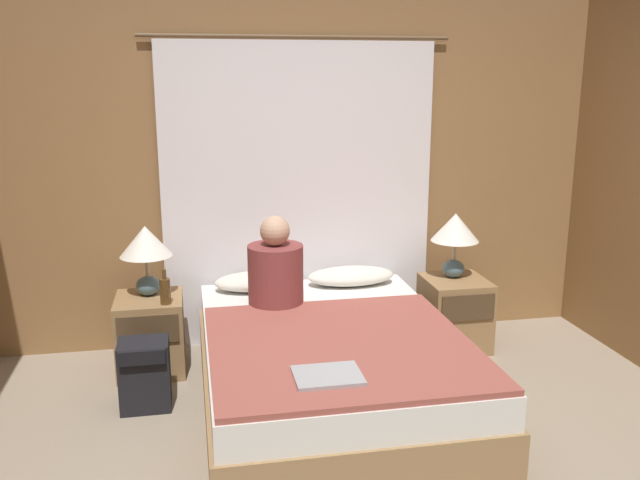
{
  "coord_description": "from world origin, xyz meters",
  "views": [
    {
      "loc": [
        -0.74,
        -2.68,
        1.86
      ],
      "look_at": [
        0.0,
        1.13,
        0.91
      ],
      "focal_mm": 38.0,
      "sensor_mm": 36.0,
      "label": 1
    }
  ],
  "objects_px": {
    "person_left_in_bed": "(276,271)",
    "pillow_right": "(351,276)",
    "beer_bottle_on_left_stand": "(165,291)",
    "laptop_on_bed": "(328,376)",
    "pillow_left": "(259,281)",
    "nightstand_left": "(151,334)",
    "lamp_left": "(146,247)",
    "nightstand_right": "(455,313)",
    "backpack_on_floor": "(145,371)",
    "bed": "(330,368)",
    "lamp_right": "(455,232)"
  },
  "relations": [
    {
      "from": "pillow_right",
      "to": "nightstand_right",
      "type": "bearing_deg",
      "value": -10.03
    },
    {
      "from": "lamp_left",
      "to": "pillow_left",
      "type": "height_order",
      "value": "lamp_left"
    },
    {
      "from": "lamp_right",
      "to": "pillow_left",
      "type": "height_order",
      "value": "lamp_right"
    },
    {
      "from": "pillow_left",
      "to": "laptop_on_bed",
      "type": "distance_m",
      "value": 1.48
    },
    {
      "from": "lamp_left",
      "to": "pillow_right",
      "type": "bearing_deg",
      "value": 2.72
    },
    {
      "from": "nightstand_right",
      "to": "lamp_right",
      "type": "relative_size",
      "value": 1.08
    },
    {
      "from": "nightstand_left",
      "to": "lamp_left",
      "type": "distance_m",
      "value": 0.56
    },
    {
      "from": "bed",
      "to": "nightstand_right",
      "type": "relative_size",
      "value": 4.06
    },
    {
      "from": "pillow_right",
      "to": "beer_bottle_on_left_stand",
      "type": "height_order",
      "value": "beer_bottle_on_left_stand"
    },
    {
      "from": "person_left_in_bed",
      "to": "laptop_on_bed",
      "type": "xyz_separation_m",
      "value": [
        0.1,
        -1.12,
        -0.19
      ]
    },
    {
      "from": "nightstand_left",
      "to": "backpack_on_floor",
      "type": "bearing_deg",
      "value": -91.27
    },
    {
      "from": "pillow_left",
      "to": "beer_bottle_on_left_stand",
      "type": "xyz_separation_m",
      "value": [
        -0.6,
        -0.26,
        0.06
      ]
    },
    {
      "from": "pillow_left",
      "to": "backpack_on_floor",
      "type": "bearing_deg",
      "value": -138.78
    },
    {
      "from": "nightstand_right",
      "to": "backpack_on_floor",
      "type": "xyz_separation_m",
      "value": [
        -2.07,
        -0.51,
        -0.02
      ]
    },
    {
      "from": "bed",
      "to": "pillow_right",
      "type": "distance_m",
      "value": 0.91
    },
    {
      "from": "nightstand_left",
      "to": "laptop_on_bed",
      "type": "relative_size",
      "value": 1.55
    },
    {
      "from": "person_left_in_bed",
      "to": "laptop_on_bed",
      "type": "height_order",
      "value": "person_left_in_bed"
    },
    {
      "from": "beer_bottle_on_left_stand",
      "to": "laptop_on_bed",
      "type": "relative_size",
      "value": 0.7
    },
    {
      "from": "nightstand_left",
      "to": "person_left_in_bed",
      "type": "height_order",
      "value": "person_left_in_bed"
    },
    {
      "from": "beer_bottle_on_left_stand",
      "to": "backpack_on_floor",
      "type": "bearing_deg",
      "value": -108.19
    },
    {
      "from": "bed",
      "to": "nightstand_left",
      "type": "distance_m",
      "value": 1.23
    },
    {
      "from": "person_left_in_bed",
      "to": "pillow_right",
      "type": "bearing_deg",
      "value": 31.86
    },
    {
      "from": "laptop_on_bed",
      "to": "backpack_on_floor",
      "type": "relative_size",
      "value": 0.79
    },
    {
      "from": "nightstand_right",
      "to": "lamp_left",
      "type": "height_order",
      "value": "lamp_left"
    },
    {
      "from": "nightstand_left",
      "to": "pillow_left",
      "type": "bearing_deg",
      "value": 10.03
    },
    {
      "from": "nightstand_right",
      "to": "lamp_right",
      "type": "xyz_separation_m",
      "value": [
        -0.0,
        0.06,
        0.56
      ]
    },
    {
      "from": "bed",
      "to": "nightstand_right",
      "type": "height_order",
      "value": "nightstand_right"
    },
    {
      "from": "nightstand_left",
      "to": "bed",
      "type": "bearing_deg",
      "value": -33.42
    },
    {
      "from": "person_left_in_bed",
      "to": "beer_bottle_on_left_stand",
      "type": "distance_m",
      "value": 0.69
    },
    {
      "from": "bed",
      "to": "nightstand_right",
      "type": "distance_m",
      "value": 1.23
    },
    {
      "from": "nightstand_left",
      "to": "laptop_on_bed",
      "type": "height_order",
      "value": "laptop_on_bed"
    },
    {
      "from": "nightstand_left",
      "to": "lamp_right",
      "type": "xyz_separation_m",
      "value": [
        2.06,
        0.06,
        0.56
      ]
    },
    {
      "from": "lamp_right",
      "to": "person_left_in_bed",
      "type": "height_order",
      "value": "person_left_in_bed"
    },
    {
      "from": "lamp_right",
      "to": "beer_bottle_on_left_stand",
      "type": "height_order",
      "value": "lamp_right"
    },
    {
      "from": "pillow_right",
      "to": "backpack_on_floor",
      "type": "distance_m",
      "value": 1.53
    },
    {
      "from": "pillow_right",
      "to": "backpack_on_floor",
      "type": "relative_size",
      "value": 1.49
    },
    {
      "from": "nightstand_right",
      "to": "lamp_left",
      "type": "distance_m",
      "value": 2.13
    },
    {
      "from": "pillow_left",
      "to": "backpack_on_floor",
      "type": "xyz_separation_m",
      "value": [
        -0.73,
        -0.64,
        -0.29
      ]
    },
    {
      "from": "backpack_on_floor",
      "to": "pillow_right",
      "type": "bearing_deg",
      "value": 25.14
    },
    {
      "from": "nightstand_right",
      "to": "beer_bottle_on_left_stand",
      "type": "distance_m",
      "value": 1.98
    },
    {
      "from": "laptop_on_bed",
      "to": "pillow_left",
      "type": "bearing_deg",
      "value": 96.31
    },
    {
      "from": "pillow_left",
      "to": "person_left_in_bed",
      "type": "distance_m",
      "value": 0.39
    },
    {
      "from": "nightstand_right",
      "to": "pillow_left",
      "type": "xyz_separation_m",
      "value": [
        -1.34,
        0.13,
        0.27
      ]
    },
    {
      "from": "person_left_in_bed",
      "to": "beer_bottle_on_left_stand",
      "type": "bearing_deg",
      "value": 172.69
    },
    {
      "from": "nightstand_left",
      "to": "lamp_left",
      "type": "height_order",
      "value": "lamp_left"
    },
    {
      "from": "lamp_left",
      "to": "laptop_on_bed",
      "type": "relative_size",
      "value": 1.43
    },
    {
      "from": "lamp_right",
      "to": "pillow_left",
      "type": "relative_size",
      "value": 0.76
    },
    {
      "from": "bed",
      "to": "pillow_left",
      "type": "height_order",
      "value": "pillow_left"
    },
    {
      "from": "nightstand_left",
      "to": "laptop_on_bed",
      "type": "bearing_deg",
      "value": -56.87
    },
    {
      "from": "bed",
      "to": "backpack_on_floor",
      "type": "distance_m",
      "value": 1.05
    }
  ]
}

